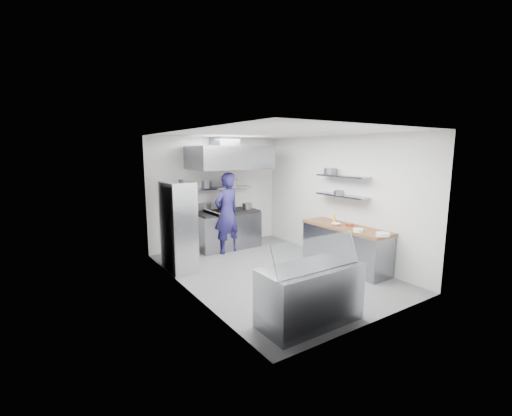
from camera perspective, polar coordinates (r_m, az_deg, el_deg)
floor at (r=7.16m, az=2.68°, el=-10.59°), size 5.00×5.00×0.00m
ceiling at (r=6.73m, az=2.87°, el=12.40°), size 5.00×5.00×0.00m
wall_back at (r=8.93m, az=-6.72°, el=2.63°), size 3.60×2.80×0.02m
wall_front at (r=5.04m, az=19.76°, el=-3.17°), size 3.60×2.80×0.02m
wall_left at (r=5.94m, az=-11.41°, el=-0.94°), size 2.80×5.00×0.02m
wall_right at (r=7.99m, az=13.27°, el=1.64°), size 2.80×5.00×0.02m
gas_range at (r=8.79m, az=-4.84°, el=-3.74°), size 1.60×0.80×0.90m
cooktop at (r=8.69m, az=-4.88°, el=-0.66°), size 1.57×0.78×0.06m
stock_pot_left at (r=8.77m, az=-8.45°, el=0.22°), size 0.31×0.31×0.20m
stock_pot_mid at (r=9.00m, az=-5.16°, el=0.65°), size 0.31×0.31×0.24m
stock_pot_right at (r=8.90m, az=-1.49°, el=0.32°), size 0.26×0.26×0.16m
over_range_shelf at (r=8.82m, az=-5.68°, el=3.35°), size 1.60×0.30×0.04m
shelf_pot_a at (r=8.83m, az=-8.39°, el=4.02°), size 0.29×0.29×0.18m
shelf_pot_b at (r=8.67m, az=-4.11°, el=4.13°), size 0.29×0.29×0.22m
extractor_hood at (r=8.41m, az=-4.44°, el=8.40°), size 1.90×1.15×0.55m
hood_duct at (r=8.61m, az=-5.21°, el=10.94°), size 0.55×0.55×0.24m
red_firebox at (r=8.39m, az=-14.19°, el=2.10°), size 0.22×0.10×0.26m
chef at (r=8.27m, az=-4.88°, el=-0.86°), size 0.80×0.62×1.95m
wire_rack at (r=7.21m, az=-12.83°, el=-3.01°), size 0.50×0.90×1.85m
rack_bin_a at (r=7.04m, az=-12.15°, el=-4.34°), size 0.18×0.22×0.20m
rack_bin_b at (r=7.41m, az=-13.72°, el=0.24°), size 0.15×0.19×0.17m
rack_jar at (r=6.99m, az=-12.37°, el=3.88°), size 0.10×0.10×0.18m
knife_strip at (r=5.11m, az=-7.41°, el=-0.80°), size 0.04×0.55×0.05m
prep_counter_base at (r=7.56m, az=14.62°, el=-6.46°), size 0.62×2.00×0.84m
prep_counter_top at (r=7.45m, az=14.77°, el=-3.13°), size 0.65×2.04×0.06m
plate_stack_a at (r=6.78m, az=20.40°, el=-4.14°), size 0.25×0.25×0.06m
plate_stack_b at (r=6.97m, az=16.68°, el=-3.57°), size 0.19×0.19×0.06m
copper_pan at (r=7.44m, az=15.36°, el=-2.69°), size 0.17×0.17×0.06m
squeeze_bottle at (r=7.72m, az=12.93°, el=-1.70°), size 0.06×0.06×0.18m
mixing_bowl at (r=7.45m, az=13.16°, el=-2.64°), size 0.25×0.25×0.05m
wall_shelf_lower at (r=7.66m, az=14.10°, el=2.03°), size 0.30×1.30×0.04m
wall_shelf_upper at (r=7.62m, az=14.23°, el=5.16°), size 0.30×1.30×0.04m
shelf_pot_c at (r=7.52m, az=13.68°, el=2.45°), size 0.23×0.23×0.10m
shelf_pot_d at (r=7.88m, az=12.22°, el=6.03°), size 0.27×0.27×0.14m
display_case at (r=5.10m, az=8.98°, el=-14.11°), size 1.50×0.70×0.85m
display_glass at (r=4.80m, az=10.15°, el=-7.47°), size 1.47×0.19×0.42m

